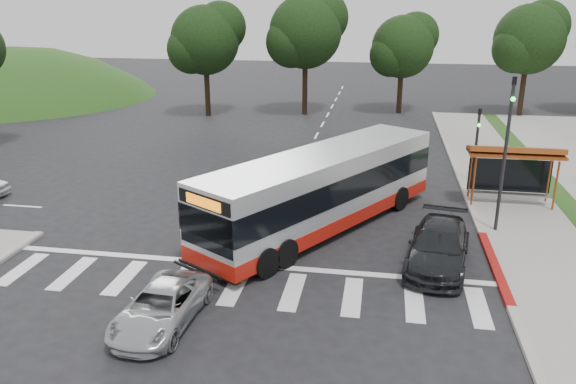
% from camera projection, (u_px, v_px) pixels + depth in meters
% --- Properties ---
extents(ground, '(140.00, 140.00, 0.00)m').
position_uv_depth(ground, '(265.00, 231.00, 23.80)').
color(ground, black).
rests_on(ground, ground).
extents(sidewalk_east, '(4.00, 40.00, 0.12)m').
position_uv_depth(sidewalk_east, '(501.00, 185.00, 29.49)').
color(sidewalk_east, gray).
rests_on(sidewalk_east, ground).
extents(curb_east, '(0.30, 40.00, 0.15)m').
position_uv_depth(curb_east, '(462.00, 183.00, 29.81)').
color(curb_east, '#9E9991').
rests_on(curb_east, ground).
extents(curb_east_red, '(0.32, 6.00, 0.15)m').
position_uv_depth(curb_east_red, '(495.00, 266.00, 20.48)').
color(curb_east_red, maroon).
rests_on(curb_east_red, ground).
extents(hillside_nw, '(44.00, 44.00, 10.00)m').
position_uv_depth(hillside_nw, '(18.00, 97.00, 56.89)').
color(hillside_nw, '#244616').
rests_on(hillside_nw, ground).
extents(crosswalk_ladder, '(18.00, 2.60, 0.01)m').
position_uv_depth(crosswalk_ladder, '(235.00, 287.00, 19.14)').
color(crosswalk_ladder, silver).
rests_on(crosswalk_ladder, ground).
extents(bus_shelter, '(4.20, 1.60, 2.86)m').
position_uv_depth(bus_shelter, '(514.00, 157.00, 26.08)').
color(bus_shelter, '#934218').
rests_on(bus_shelter, sidewalk_east).
extents(traffic_signal_ne_tall, '(0.18, 0.37, 6.50)m').
position_uv_depth(traffic_signal_ne_tall, '(506.00, 143.00, 22.41)').
color(traffic_signal_ne_tall, black).
rests_on(traffic_signal_ne_tall, ground).
extents(traffic_signal_ne_short, '(0.18, 0.37, 4.00)m').
position_uv_depth(traffic_signal_ne_short, '(477.00, 137.00, 29.39)').
color(traffic_signal_ne_short, black).
rests_on(traffic_signal_ne_short, ground).
extents(tree_ne_a, '(6.16, 5.74, 9.30)m').
position_uv_depth(tree_ne_a, '(530.00, 38.00, 45.35)').
color(tree_ne_a, black).
rests_on(tree_ne_a, parking_lot).
extents(tree_north_a, '(6.60, 6.15, 10.17)m').
position_uv_depth(tree_north_a, '(307.00, 31.00, 46.19)').
color(tree_north_a, black).
rests_on(tree_north_a, ground).
extents(tree_north_b, '(5.72, 5.33, 8.43)m').
position_uv_depth(tree_north_b, '(404.00, 46.00, 47.18)').
color(tree_north_b, black).
rests_on(tree_north_b, ground).
extents(tree_north_c, '(6.16, 5.74, 9.30)m').
position_uv_depth(tree_north_c, '(206.00, 39.00, 45.80)').
color(tree_north_c, black).
rests_on(tree_north_c, ground).
extents(transit_bus, '(9.15, 12.41, 3.32)m').
position_uv_depth(transit_bus, '(323.00, 191.00, 23.58)').
color(transit_bus, '#B0B3B5').
rests_on(transit_bus, ground).
extents(pedestrian, '(0.67, 0.46, 1.78)m').
position_uv_depth(pedestrian, '(229.00, 234.00, 21.26)').
color(pedestrian, white).
rests_on(pedestrian, ground).
extents(dark_sedan, '(2.90, 5.38, 1.48)m').
position_uv_depth(dark_sedan, '(439.00, 247.00, 20.49)').
color(dark_sedan, black).
rests_on(dark_sedan, ground).
extents(silver_suv_south, '(2.21, 4.34, 1.18)m').
position_uv_depth(silver_suv_south, '(161.00, 307.00, 16.76)').
color(silver_suv_south, '#ACAFB1').
rests_on(silver_suv_south, ground).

